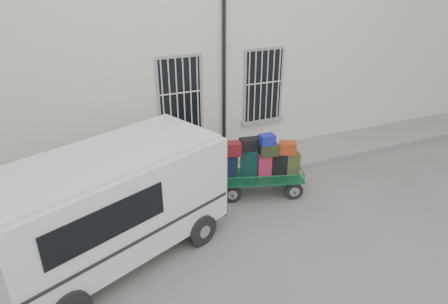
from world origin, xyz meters
name	(u,v)px	position (x,y,z in m)	size (l,w,h in m)	color
ground	(234,213)	(0.00, 0.00, 0.00)	(80.00, 80.00, 0.00)	slate
building	(168,52)	(0.00, 5.50, 3.00)	(24.00, 5.15, 6.00)	beige
sidewalk	(204,172)	(0.00, 2.20, 0.07)	(24.00, 1.70, 0.15)	gray
luggage_cart	(261,163)	(1.02, 0.60, 0.92)	(2.56, 1.57, 1.76)	black
van	(110,201)	(-2.99, -0.52, 1.39)	(5.18, 3.72, 2.43)	silver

